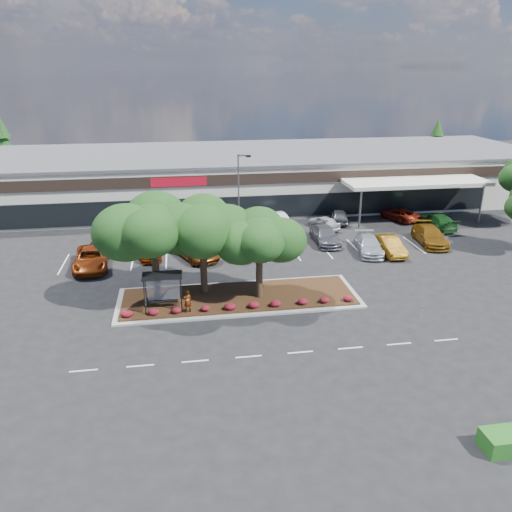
{
  "coord_description": "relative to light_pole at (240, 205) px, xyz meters",
  "views": [
    {
      "loc": [
        -5.96,
        -29.7,
        16.37
      ],
      "look_at": [
        -0.37,
        6.08,
        2.6
      ],
      "focal_mm": 35.0,
      "sensor_mm": 36.0,
      "label": 1
    }
  ],
  "objects": [
    {
      "name": "car_6",
      "position": [
        13.34,
        -5.02,
        -3.06
      ],
      "size": [
        1.79,
        4.94,
        1.62
      ],
      "primitive_type": "imported",
      "rotation": [
        0.0,
        0.0,
        0.02
      ],
      "color": "brown",
      "rests_on": "ground"
    },
    {
      "name": "car_8",
      "position": [
        18.42,
        -3.0,
        -3.03
      ],
      "size": [
        3.06,
        6.06,
        1.69
      ],
      "primitive_type": "imported",
      "rotation": [
        0.0,
        0.0,
        -0.12
      ],
      "color": "brown",
      "rests_on": "ground"
    },
    {
      "name": "car_9",
      "position": [
        -13.21,
        1.64,
        -3.21
      ],
      "size": [
        2.51,
        4.16,
        1.32
      ],
      "primitive_type": "imported",
      "rotation": [
        0.0,
        0.0,
        2.88
      ],
      "color": "#55565B",
      "rests_on": "ground"
    },
    {
      "name": "island_tree_east",
      "position": [
        -0.2,
        -12.89,
        -0.36
      ],
      "size": [
        5.8,
        5.8,
        6.5
      ],
      "primitive_type": null,
      "color": "#1A3B13",
      "rests_on": "landscape_island"
    },
    {
      "name": "island_tree_west",
      "position": [
        -7.7,
        -12.09,
        0.34
      ],
      "size": [
        7.2,
        7.2,
        7.89
      ],
      "primitive_type": null,
      "color": "#1A3B13",
      "rests_on": "landscape_island"
    },
    {
      "name": "car_13",
      "position": [
        4.48,
        5.32,
        -3.08
      ],
      "size": [
        2.9,
        5.09,
        1.59
      ],
      "primitive_type": "imported",
      "rotation": [
        0.0,
        0.0,
        3.41
      ],
      "color": "silver",
      "rests_on": "ground"
    },
    {
      "name": "light_pole",
      "position": [
        0.0,
        0.0,
        0.0
      ],
      "size": [
        1.43,
        0.57,
        8.8
      ],
      "rotation": [
        0.0,
        0.0,
        0.15
      ],
      "color": "#989893",
      "rests_on": "ground"
    },
    {
      "name": "car_4",
      "position": [
        -0.09,
        -3.42,
        -3.15
      ],
      "size": [
        3.65,
        5.37,
        1.44
      ],
      "primitive_type": "imported",
      "rotation": [
        0.0,
        0.0,
        -0.36
      ],
      "color": "maroon",
      "rests_on": "ground"
    },
    {
      "name": "car_7",
      "position": [
        11.55,
        -4.52,
        -3.1
      ],
      "size": [
        3.03,
        5.59,
        1.54
      ],
      "primitive_type": "imported",
      "rotation": [
        0.0,
        0.0,
        -0.17
      ],
      "color": "#A8AFB4",
      "rests_on": "ground"
    },
    {
      "name": "car_15",
      "position": [
        11.77,
        5.2,
        -3.1
      ],
      "size": [
        2.71,
        4.78,
        1.54
      ],
      "primitive_type": "imported",
      "rotation": [
        0.0,
        0.0,
        2.93
      ],
      "color": "#525158",
      "rests_on": "ground"
    },
    {
      "name": "shrub_row",
      "position": [
        -1.7,
        -14.69,
        -3.36
      ],
      "size": [
        17.0,
        0.8,
        0.5
      ],
      "primitive_type": null,
      "color": "maroon",
      "rests_on": "landscape_island"
    },
    {
      "name": "car_16",
      "position": [
        18.9,
        5.22,
        -3.2
      ],
      "size": [
        3.89,
        5.29,
        1.34
      ],
      "primitive_type": "imported",
      "rotation": [
        0.0,
        0.0,
        3.53
      ],
      "color": "maroon",
      "rests_on": "ground"
    },
    {
      "name": "car_1",
      "position": [
        -8.98,
        -2.48,
        -3.2
      ],
      "size": [
        3.14,
        4.98,
        1.34
      ],
      "primitive_type": "imported",
      "rotation": [
        0.0,
        0.0,
        0.29
      ],
      "color": "#652004",
      "rests_on": "ground"
    },
    {
      "name": "car_5",
      "position": [
        8.29,
        -1.18,
        -3.07
      ],
      "size": [
        2.33,
        5.54,
        1.6
      ],
      "primitive_type": "imported",
      "rotation": [
        0.0,
        0.0,
        -0.02
      ],
      "color": "#525158",
      "rests_on": "ground"
    },
    {
      "name": "car_10",
      "position": [
        -6.72,
        1.75,
        -3.17
      ],
      "size": [
        1.89,
        4.39,
        1.41
      ],
      "primitive_type": "imported",
      "rotation": [
        0.0,
        0.0,
        3.24
      ],
      "color": "silver",
      "rests_on": "ground"
    },
    {
      "name": "landscape_island",
      "position": [
        -1.7,
        -12.59,
        -3.75
      ],
      "size": [
        18.0,
        6.0,
        0.26
      ],
      "color": "#989893",
      "rests_on": "ground"
    },
    {
      "name": "conifer_north_west",
      "position": [
        -29.7,
        29.41,
        1.13
      ],
      "size": [
        4.4,
        4.4,
        10.0
      ],
      "primitive_type": "cone",
      "color": "#1A3B13",
      "rests_on": "ground"
    },
    {
      "name": "survey_stake",
      "position": [
        10.51,
        -17.59,
        -3.28
      ],
      "size": [
        0.08,
        0.14,
        0.91
      ],
      "color": "#A48856",
      "rests_on": "ground"
    },
    {
      "name": "person_waiting",
      "position": [
        -5.55,
        -14.63,
        -2.79
      ],
      "size": [
        0.7,
        0.58,
        1.65
      ],
      "primitive_type": "imported",
      "rotation": [
        0.0,
        0.0,
        3.5
      ],
      "color": "#594C47",
      "rests_on": "landscape_island"
    },
    {
      "name": "car_0",
      "position": [
        -13.54,
        -4.33,
        -3.02
      ],
      "size": [
        3.19,
        6.29,
        1.7
      ],
      "primitive_type": "imported",
      "rotation": [
        0.0,
        0.0,
        0.06
      ],
      "color": "maroon",
      "rests_on": "ground"
    },
    {
      "name": "car_17",
      "position": [
        21.58,
        1.68,
        -3.07
      ],
      "size": [
        2.66,
        5.66,
        1.6
      ],
      "primitive_type": "imported",
      "rotation": [
        0.0,
        0.0,
        3.22
      ],
      "color": "#154217",
      "rests_on": "ground"
    },
    {
      "name": "car_14",
      "position": [
        9.47,
        3.25,
        -3.16
      ],
      "size": [
        3.02,
        4.51,
        1.43
      ],
      "primitive_type": "imported",
      "rotation": [
        0.0,
        0.0,
        3.49
      ],
      "color": "#B6B6B6",
      "rests_on": "ground"
    },
    {
      "name": "bus_shelter",
      "position": [
        -7.2,
        -13.64,
        -1.56
      ],
      "size": [
        2.75,
        1.55,
        2.59
      ],
      "color": "black",
      "rests_on": "landscape_island"
    },
    {
      "name": "car_11",
      "position": [
        -5.05,
        4.76,
        -3.08
      ],
      "size": [
        3.01,
        4.94,
        1.57
      ],
      "primitive_type": "imported",
      "rotation": [
        0.0,
        0.0,
        2.87
      ],
      "color": "silver",
      "rests_on": "ground"
    },
    {
      "name": "car_12",
      "position": [
        1.04,
        1.29,
        -3.2
      ],
      "size": [
        3.47,
        4.96,
        1.33
      ],
      "primitive_type": "imported",
      "rotation": [
        0.0,
        0.0,
        3.53
      ],
      "color": "silver",
      "rests_on": "ground"
    },
    {
      "name": "retail_store",
      "position": [
        0.36,
        17.32,
        -0.72
      ],
      "size": [
        80.4,
        25.2,
        6.25
      ],
      "color": "beige",
      "rests_on": "ground"
    },
    {
      "name": "island_tree_mid",
      "position": [
        -4.2,
        -11.39,
        0.05
      ],
      "size": [
        6.6,
        6.6,
        7.32
      ],
      "primitive_type": null,
      "color": "#1A3B13",
      "rests_on": "landscape_island"
    },
    {
      "name": "car_3",
      "position": [
        -4.51,
        -3.29,
        -3.05
      ],
      "size": [
        4.9,
        6.47,
        1.63
      ],
      "primitive_type": "imported",
      "rotation": [
        0.0,
        0.0,
        0.43
      ],
      "color": "#68320E",
      "rests_on": "ground"
    },
    {
      "name": "ground",
      "position": [
        0.3,
        -16.59,
        -3.87
      ],
      "size": [
        160.0,
        160.0,
        0.0
      ],
      "primitive_type": "plane",
      "color": "black",
      "rests_on": "ground"
    },
    {
      "name": "lane_markings",
      "position": [
        0.16,
        -6.17,
        -3.86
      ],
      "size": [
        33.12,
        20.06,
        0.01
      ],
      "color": "silver",
      "rests_on": "ground"
    },
    {
      "name": "conifer_north_east",
      "position": [
        34.3,
        27.41,
        0.63
      ],
      "size": [
        3.96,
        3.96,
        9.0
      ],
      "primitive_type": "cone",
      "color": "#1A3B13",
      "rests_on": "ground"
    }
  ]
}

